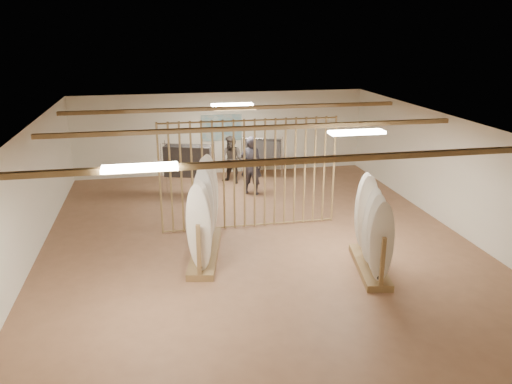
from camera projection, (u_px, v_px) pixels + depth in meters
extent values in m
plane|color=#926546|center=(256.00, 239.00, 12.08)|extent=(12.00, 12.00, 0.00)
plane|color=gray|center=(256.00, 124.00, 11.20)|extent=(12.00, 12.00, 0.00)
plane|color=white|center=(222.00, 133.00, 17.23)|extent=(12.00, 0.00, 12.00)
plane|color=white|center=(354.00, 328.00, 6.05)|extent=(12.00, 0.00, 12.00)
plane|color=white|center=(28.00, 198.00, 10.70)|extent=(0.00, 12.00, 12.00)
plane|color=white|center=(450.00, 172.00, 12.58)|extent=(0.00, 12.00, 12.00)
cube|color=olive|center=(256.00, 128.00, 11.23)|extent=(9.50, 6.12, 0.10)
cube|color=white|center=(256.00, 127.00, 11.22)|extent=(1.20, 0.35, 0.06)
cylinder|color=#A1824E|center=(160.00, 180.00, 11.97)|extent=(0.05, 0.05, 2.78)
cylinder|color=#A1824E|center=(171.00, 179.00, 12.02)|extent=(0.05, 0.05, 2.78)
cylinder|color=#A1824E|center=(181.00, 178.00, 12.07)|extent=(0.05, 0.05, 2.78)
cylinder|color=#A1824E|center=(192.00, 178.00, 12.12)|extent=(0.05, 0.05, 2.78)
cylinder|color=#A1824E|center=(203.00, 177.00, 12.17)|extent=(0.05, 0.05, 2.78)
cylinder|color=#A1824E|center=(213.00, 177.00, 12.21)|extent=(0.05, 0.05, 2.78)
cylinder|color=#A1824E|center=(224.00, 176.00, 12.26)|extent=(0.05, 0.05, 2.78)
cylinder|color=#A1824E|center=(234.00, 175.00, 12.31)|extent=(0.05, 0.05, 2.78)
cylinder|color=#A1824E|center=(245.00, 175.00, 12.36)|extent=(0.05, 0.05, 2.78)
cylinder|color=#A1824E|center=(255.00, 174.00, 12.41)|extent=(0.05, 0.05, 2.78)
cylinder|color=#A1824E|center=(265.00, 174.00, 12.46)|extent=(0.05, 0.05, 2.78)
cylinder|color=#A1824E|center=(275.00, 173.00, 12.51)|extent=(0.05, 0.05, 2.78)
cylinder|color=#A1824E|center=(285.00, 173.00, 12.56)|extent=(0.05, 0.05, 2.78)
cylinder|color=#A1824E|center=(295.00, 172.00, 12.61)|extent=(0.05, 0.05, 2.78)
cylinder|color=#A1824E|center=(305.00, 171.00, 12.65)|extent=(0.05, 0.05, 2.78)
cylinder|color=#A1824E|center=(314.00, 171.00, 12.70)|extent=(0.05, 0.05, 2.78)
cylinder|color=#A1824E|center=(324.00, 170.00, 12.75)|extent=(0.05, 0.05, 2.78)
cylinder|color=#A1824E|center=(334.00, 170.00, 12.80)|extent=(0.05, 0.05, 2.78)
cube|color=teal|center=(222.00, 128.00, 17.15)|extent=(1.40, 0.03, 0.90)
cube|color=olive|center=(205.00, 252.00, 11.20)|extent=(1.04, 2.58, 0.15)
cylinder|color=black|center=(204.00, 213.00, 10.91)|extent=(0.49, 2.43, 0.01)
ellipsoid|color=silver|center=(199.00, 228.00, 9.88)|extent=(0.49, 0.15, 1.88)
ellipsoid|color=silver|center=(201.00, 220.00, 10.28)|extent=(0.49, 0.15, 1.88)
ellipsoid|color=white|center=(203.00, 213.00, 10.68)|extent=(0.49, 0.15, 1.88)
ellipsoid|color=silver|center=(205.00, 206.00, 11.09)|extent=(0.49, 0.15, 1.88)
ellipsoid|color=silver|center=(207.00, 200.00, 11.49)|extent=(0.49, 0.15, 1.88)
ellipsoid|color=silver|center=(208.00, 194.00, 11.89)|extent=(0.49, 0.15, 1.88)
cube|color=olive|center=(369.00, 266.00, 10.54)|extent=(0.90, 2.05, 0.14)
cylinder|color=black|center=(373.00, 228.00, 10.27)|extent=(0.39, 1.90, 0.01)
ellipsoid|color=silver|center=(382.00, 240.00, 9.49)|extent=(0.46, 0.15, 1.75)
ellipsoid|color=white|center=(377.00, 232.00, 9.87)|extent=(0.46, 0.15, 1.75)
ellipsoid|color=white|center=(373.00, 225.00, 10.25)|extent=(0.46, 0.15, 1.75)
ellipsoid|color=silver|center=(369.00, 218.00, 10.63)|extent=(0.46, 0.15, 1.75)
ellipsoid|color=white|center=(365.00, 211.00, 11.00)|extent=(0.46, 0.15, 1.75)
cylinder|color=silver|center=(187.00, 144.00, 14.78)|extent=(1.46, 0.51, 0.03)
cube|color=black|center=(188.00, 161.00, 14.94)|extent=(1.47, 0.81, 0.93)
cylinder|color=silver|center=(188.00, 169.00, 15.02)|extent=(0.03, 0.03, 1.64)
cylinder|color=silver|center=(262.00, 139.00, 16.50)|extent=(1.28, 0.41, 0.03)
cube|color=black|center=(262.00, 152.00, 16.64)|extent=(1.28, 0.68, 0.81)
cylinder|color=silver|center=(262.00, 158.00, 16.71)|extent=(0.03, 0.03, 1.42)
imported|color=#2C2A32|center=(251.00, 162.00, 15.07)|extent=(0.89, 0.76, 2.04)
imported|color=#372F2A|center=(232.00, 157.00, 16.19)|extent=(1.08, 1.06, 1.77)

